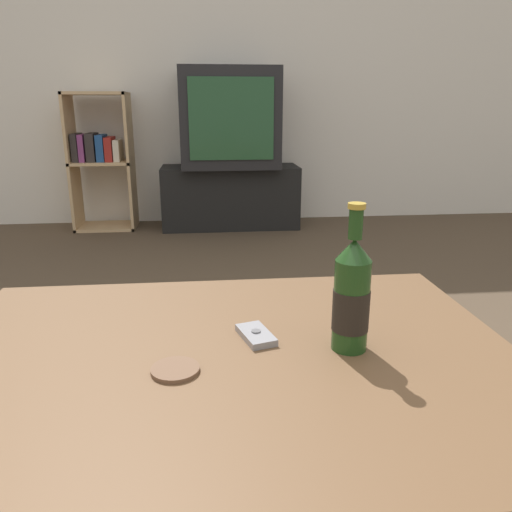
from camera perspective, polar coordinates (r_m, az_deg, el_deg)
The scene contains 8 objects.
back_wall at distance 3.90m, azimuth -5.88°, elevation 23.23°, with size 8.00×0.05×2.60m.
coffee_table at distance 0.99m, azimuth -3.23°, elevation -13.86°, with size 1.12×0.83×0.41m.
tv_stand at distance 3.67m, azimuth -2.94°, elevation 6.79°, with size 0.98×0.37×0.44m.
television at distance 3.61m, azimuth -3.08°, elevation 15.46°, with size 0.67×0.55×0.67m.
bookshelf at distance 3.75m, azimuth -17.38°, elevation 10.71°, with size 0.42×0.30×0.95m.
beer_bottle at distance 0.96m, azimuth 10.83°, elevation -4.57°, with size 0.07×0.07×0.28m.
cell_phone at distance 1.02m, azimuth -0.01°, elevation -9.01°, with size 0.08×0.11×0.02m.
coaster at distance 0.91m, azimuth -9.21°, elevation -12.71°, with size 0.09×0.09×0.01m.
Camera 1 is at (-0.03, -0.85, 0.86)m, focal length 35.00 mm.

